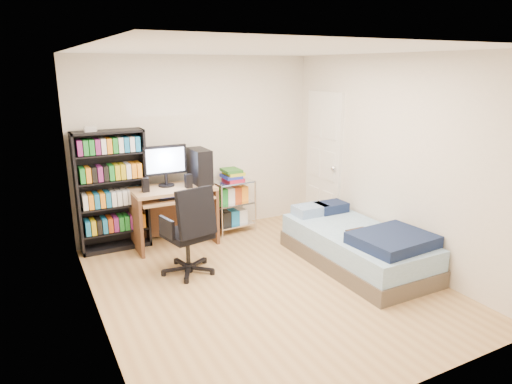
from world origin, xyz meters
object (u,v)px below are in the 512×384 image
media_shelf (112,190)px  bed (358,246)px  computer_desk (180,191)px  office_chair (190,246)px

media_shelf → bed: size_ratio=0.84×
media_shelf → computer_desk: 0.87m
computer_desk → office_chair: 1.11m
computer_desk → media_shelf: bearing=168.3°
office_chair → bed: office_chair is taller
media_shelf → computer_desk: (0.85, -0.18, -0.08)m
computer_desk → bed: (1.65, -1.73, -0.48)m
bed → computer_desk: bearing=133.7°
media_shelf → computer_desk: bearing=-11.7°
computer_desk → office_chair: computer_desk is taller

